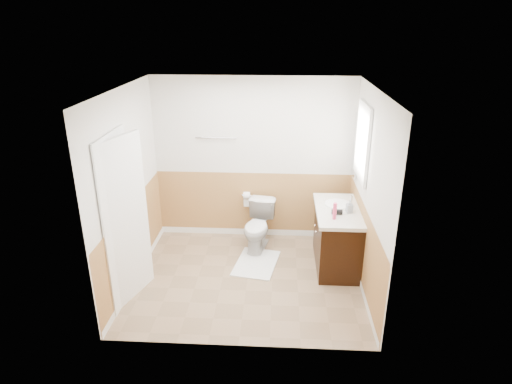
# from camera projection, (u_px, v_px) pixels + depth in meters

# --- Properties ---
(floor) EXTENTS (3.00, 3.00, 0.00)m
(floor) POSITION_uv_depth(u_px,v_px,m) (248.00, 278.00, 5.86)
(floor) COLOR #8C7051
(floor) RESTS_ON ground
(ceiling) EXTENTS (3.00, 3.00, 0.00)m
(ceiling) POSITION_uv_depth(u_px,v_px,m) (246.00, 89.00, 4.93)
(ceiling) COLOR white
(ceiling) RESTS_ON floor
(wall_back) EXTENTS (3.00, 0.00, 3.00)m
(wall_back) POSITION_uv_depth(u_px,v_px,m) (253.00, 160.00, 6.60)
(wall_back) COLOR silver
(wall_back) RESTS_ON floor
(wall_front) EXTENTS (3.00, 0.00, 3.00)m
(wall_front) POSITION_uv_depth(u_px,v_px,m) (236.00, 242.00, 4.19)
(wall_front) COLOR silver
(wall_front) RESTS_ON floor
(wall_left) EXTENTS (0.00, 3.00, 3.00)m
(wall_left) POSITION_uv_depth(u_px,v_px,m) (128.00, 189.00, 5.47)
(wall_left) COLOR silver
(wall_left) RESTS_ON floor
(wall_right) EXTENTS (0.00, 3.00, 3.00)m
(wall_right) POSITION_uv_depth(u_px,v_px,m) (369.00, 194.00, 5.31)
(wall_right) COLOR silver
(wall_right) RESTS_ON floor
(wainscot_back) EXTENTS (3.00, 0.00, 3.00)m
(wainscot_back) POSITION_uv_depth(u_px,v_px,m) (253.00, 206.00, 6.87)
(wainscot_back) COLOR #B47F48
(wainscot_back) RESTS_ON floor
(wainscot_front) EXTENTS (3.00, 0.00, 3.00)m
(wainscot_front) POSITION_uv_depth(u_px,v_px,m) (238.00, 306.00, 4.48)
(wainscot_front) COLOR #B47F48
(wainscot_front) RESTS_ON floor
(wainscot_left) EXTENTS (0.00, 2.60, 2.60)m
(wainscot_left) POSITION_uv_depth(u_px,v_px,m) (135.00, 242.00, 5.75)
(wainscot_left) COLOR #B47F48
(wainscot_left) RESTS_ON floor
(wainscot_right) EXTENTS (0.00, 2.60, 2.60)m
(wainscot_right) POSITION_uv_depth(u_px,v_px,m) (363.00, 249.00, 5.59)
(wainscot_right) COLOR #B47F48
(wainscot_right) RESTS_ON floor
(toilet) EXTENTS (0.52, 0.77, 0.72)m
(toilet) POSITION_uv_depth(u_px,v_px,m) (258.00, 227.00, 6.50)
(toilet) COLOR silver
(toilet) RESTS_ON floor
(bath_mat) EXTENTS (0.68, 0.89, 0.02)m
(bath_mat) POSITION_uv_depth(u_px,v_px,m) (256.00, 263.00, 6.20)
(bath_mat) COLOR white
(bath_mat) RESTS_ON floor
(vanity_cabinet) EXTENTS (0.55, 1.10, 0.80)m
(vanity_cabinet) POSITION_uv_depth(u_px,v_px,m) (337.00, 239.00, 6.05)
(vanity_cabinet) COLOR black
(vanity_cabinet) RESTS_ON floor
(vanity_knob_left) EXTENTS (0.03, 0.03, 0.03)m
(vanity_knob_left) POSITION_uv_depth(u_px,v_px,m) (316.00, 232.00, 5.92)
(vanity_knob_left) COLOR silver
(vanity_knob_left) RESTS_ON vanity_cabinet
(vanity_knob_right) EXTENTS (0.03, 0.03, 0.03)m
(vanity_knob_right) POSITION_uv_depth(u_px,v_px,m) (315.00, 225.00, 6.10)
(vanity_knob_right) COLOR silver
(vanity_knob_right) RESTS_ON vanity_cabinet
(countertop) EXTENTS (0.60, 1.15, 0.05)m
(countertop) POSITION_uv_depth(u_px,v_px,m) (338.00, 211.00, 5.89)
(countertop) COLOR silver
(countertop) RESTS_ON vanity_cabinet
(sink_basin) EXTENTS (0.36, 0.36, 0.02)m
(sink_basin) POSITION_uv_depth(u_px,v_px,m) (338.00, 204.00, 6.02)
(sink_basin) COLOR white
(sink_basin) RESTS_ON countertop
(faucet) EXTENTS (0.02, 0.02, 0.14)m
(faucet) POSITION_uv_depth(u_px,v_px,m) (351.00, 200.00, 5.99)
(faucet) COLOR silver
(faucet) RESTS_ON countertop
(lotion_bottle) EXTENTS (0.05, 0.05, 0.22)m
(lotion_bottle) POSITION_uv_depth(u_px,v_px,m) (335.00, 211.00, 5.56)
(lotion_bottle) COLOR #E73B69
(lotion_bottle) RESTS_ON countertop
(soap_dispenser) EXTENTS (0.09, 0.09, 0.17)m
(soap_dispenser) POSITION_uv_depth(u_px,v_px,m) (350.00, 206.00, 5.75)
(soap_dispenser) COLOR #8B939C
(soap_dispenser) RESTS_ON countertop
(hair_dryer_body) EXTENTS (0.14, 0.07, 0.07)m
(hair_dryer_body) POSITION_uv_depth(u_px,v_px,m) (337.00, 212.00, 5.72)
(hair_dryer_body) COLOR black
(hair_dryer_body) RESTS_ON countertop
(hair_dryer_handle) EXTENTS (0.03, 0.03, 0.07)m
(hair_dryer_handle) POSITION_uv_depth(u_px,v_px,m) (334.00, 210.00, 5.83)
(hair_dryer_handle) COLOR black
(hair_dryer_handle) RESTS_ON countertop
(mirror_panel) EXTENTS (0.02, 0.35, 0.90)m
(mirror_panel) POSITION_uv_depth(u_px,v_px,m) (356.00, 146.00, 6.22)
(mirror_panel) COLOR silver
(mirror_panel) RESTS_ON wall_right
(window_frame) EXTENTS (0.04, 0.80, 1.00)m
(window_frame) POSITION_uv_depth(u_px,v_px,m) (362.00, 142.00, 5.67)
(window_frame) COLOR white
(window_frame) RESTS_ON wall_right
(window_glass) EXTENTS (0.01, 0.70, 0.90)m
(window_glass) POSITION_uv_depth(u_px,v_px,m) (364.00, 142.00, 5.67)
(window_glass) COLOR white
(window_glass) RESTS_ON wall_right
(door) EXTENTS (0.29, 0.78, 2.04)m
(door) POSITION_uv_depth(u_px,v_px,m) (126.00, 221.00, 5.14)
(door) COLOR white
(door) RESTS_ON wall_left
(door_frame) EXTENTS (0.02, 0.92, 2.10)m
(door_frame) POSITION_uv_depth(u_px,v_px,m) (119.00, 221.00, 5.14)
(door_frame) COLOR white
(door_frame) RESTS_ON wall_left
(door_knob) EXTENTS (0.06, 0.06, 0.06)m
(door_knob) POSITION_uv_depth(u_px,v_px,m) (140.00, 215.00, 5.47)
(door_knob) COLOR silver
(door_knob) RESTS_ON door
(towel_bar) EXTENTS (0.62, 0.02, 0.02)m
(towel_bar) POSITION_uv_depth(u_px,v_px,m) (216.00, 138.00, 6.45)
(towel_bar) COLOR silver
(towel_bar) RESTS_ON wall_back
(tp_holder_bar) EXTENTS (0.14, 0.02, 0.02)m
(tp_holder_bar) POSITION_uv_depth(u_px,v_px,m) (247.00, 195.00, 6.74)
(tp_holder_bar) COLOR silver
(tp_holder_bar) RESTS_ON wall_back
(tp_roll) EXTENTS (0.10, 0.11, 0.11)m
(tp_roll) POSITION_uv_depth(u_px,v_px,m) (247.00, 195.00, 6.74)
(tp_roll) COLOR white
(tp_roll) RESTS_ON tp_holder_bar
(tp_sheet) EXTENTS (0.10, 0.01, 0.16)m
(tp_sheet) POSITION_uv_depth(u_px,v_px,m) (247.00, 202.00, 6.78)
(tp_sheet) COLOR white
(tp_sheet) RESTS_ON tp_roll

